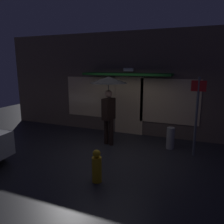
% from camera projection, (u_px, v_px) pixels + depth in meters
% --- Properties ---
extents(ground_plane, '(18.00, 18.00, 0.00)m').
position_uv_depth(ground_plane, '(106.00, 154.00, 6.64)').
color(ground_plane, '#26262B').
extents(building_facade, '(10.85, 1.00, 3.83)m').
position_uv_depth(building_facade, '(130.00, 84.00, 8.36)').
color(building_facade, brown).
rests_on(building_facade, ground).
extents(person_with_umbrella, '(1.21, 1.21, 2.26)m').
position_uv_depth(person_with_umbrella, '(108.00, 91.00, 7.05)').
color(person_with_umbrella, black).
rests_on(person_with_umbrella, ground).
extents(street_sign_post, '(0.40, 0.07, 2.30)m').
position_uv_depth(street_sign_post, '(197.00, 112.00, 6.25)').
color(street_sign_post, '#595B60').
rests_on(street_sign_post, ground).
extents(sidewalk_bollard, '(0.25, 0.25, 0.69)m').
position_uv_depth(sidewalk_bollard, '(170.00, 138.00, 6.98)').
color(sidewalk_bollard, '#9E998E').
rests_on(sidewalk_bollard, ground).
extents(fire_hydrant, '(0.22, 0.22, 0.77)m').
position_uv_depth(fire_hydrant, '(97.00, 167.00, 4.98)').
color(fire_hydrant, gold).
rests_on(fire_hydrant, ground).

